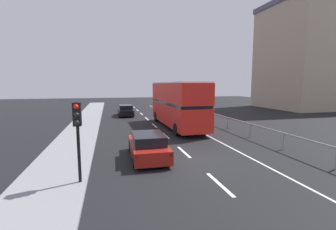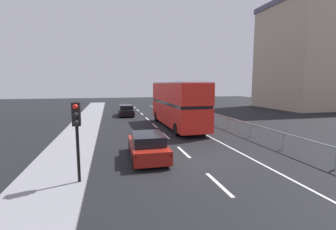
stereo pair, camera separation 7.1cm
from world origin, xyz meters
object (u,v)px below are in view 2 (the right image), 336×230
at_px(double_decker_bus_red, 177,103).
at_px(hatchback_car_near, 148,146).
at_px(traffic_signal_pole, 77,123).
at_px(sedan_car_ahead, 126,111).

distance_m(double_decker_bus_red, hatchback_car_near, 9.72).
distance_m(double_decker_bus_red, traffic_signal_pole, 13.60).
xyz_separation_m(double_decker_bus_red, traffic_signal_pole, (-7.27, -11.50, 0.27)).
distance_m(hatchback_car_near, traffic_signal_pole, 4.62).
bearing_deg(sedan_car_ahead, hatchback_car_near, -90.63).
relative_size(double_decker_bus_red, traffic_signal_pole, 3.33).
relative_size(hatchback_car_near, sedan_car_ahead, 0.96).
bearing_deg(double_decker_bus_red, traffic_signal_pole, -123.22).
relative_size(traffic_signal_pole, sedan_car_ahead, 0.72).
bearing_deg(sedan_car_ahead, double_decker_bus_red, -66.59).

